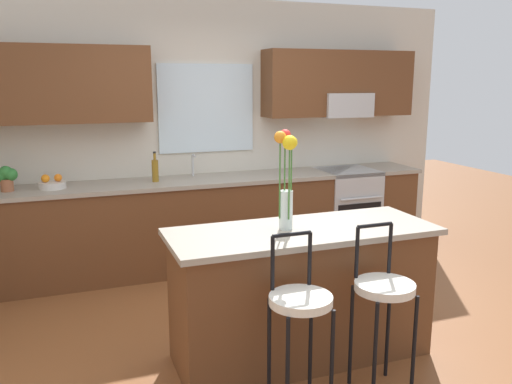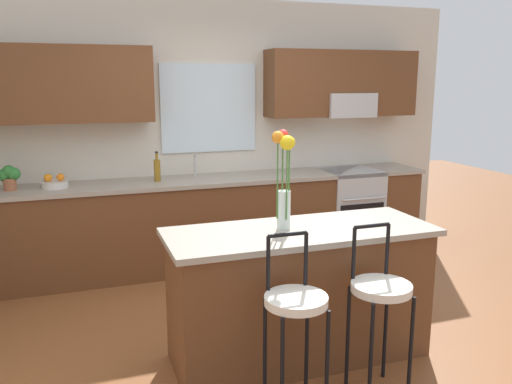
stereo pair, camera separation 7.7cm
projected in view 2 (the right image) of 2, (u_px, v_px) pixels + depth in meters
ground_plane at (278, 336)px, 3.98m from camera, size 14.00×14.00×0.00m
back_wall_assembly at (212, 117)px, 5.51m from camera, size 5.60×0.50×2.70m
counter_run at (218, 221)px, 5.45m from camera, size 4.56×0.64×0.92m
sink_faucet at (195, 163)px, 5.40m from camera, size 0.02×0.13×0.23m
oven_range at (348, 210)px, 5.92m from camera, size 0.60×0.64×0.92m
kitchen_island at (300, 293)px, 3.61m from camera, size 1.81×0.69×0.92m
bar_stool_near at (295, 308)px, 2.97m from camera, size 0.36×0.36×1.04m
bar_stool_middle at (380, 295)px, 3.15m from camera, size 0.36×0.36×1.04m
flower_vase at (284, 175)px, 3.43m from camera, size 0.16×0.16×0.66m
fruit_bowl_oranges at (55, 183)px, 4.85m from camera, size 0.24×0.24×0.13m
bottle_olive_oil at (157, 170)px, 5.14m from camera, size 0.06×0.06×0.29m
potted_plant_small at (9, 176)px, 4.71m from camera, size 0.20×0.14×0.23m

